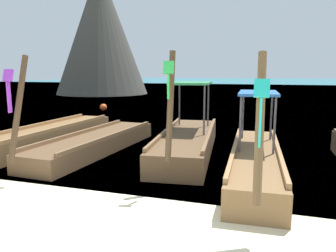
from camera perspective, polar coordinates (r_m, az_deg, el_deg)
ground at (r=4.83m, az=-14.43°, el=-19.43°), size 120.00×120.00×0.00m
sea_water at (r=65.48m, az=15.32°, el=7.12°), size 120.00×120.00×0.00m
longtail_boat_red_ribbon at (r=10.71m, az=-21.44°, el=-2.01°), size 1.21×7.22×2.59m
longtail_boat_violet_ribbon at (r=9.75m, az=-12.64°, el=-2.91°), size 1.52×5.86×2.66m
longtail_boat_green_ribbon at (r=9.31m, az=3.45°, el=-2.65°), size 1.91×5.74×2.73m
longtail_boat_turquoise_ribbon at (r=7.66m, az=15.09°, el=-5.75°), size 1.25×5.80×2.61m
karst_rock at (r=36.04m, az=-11.97°, el=15.60°), size 10.58×9.53×13.03m
mooring_buoy_near at (r=19.87m, az=-11.24°, el=3.23°), size 0.42×0.42×0.42m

